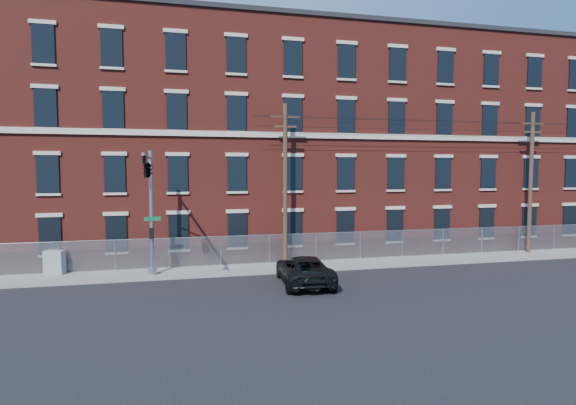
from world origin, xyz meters
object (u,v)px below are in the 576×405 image
Objects in this scene: utility_pole_near at (285,181)px; utility_cabinet at (55,262)px; pickup_truck at (304,270)px; traffic_signal_mast at (149,183)px.

utility_pole_near is 14.17m from utility_cabinet.
traffic_signal_mast is at bearing -4.67° from pickup_truck.
traffic_signal_mast is 1.29× the size of pickup_truck.
pickup_truck is at bearing -91.19° from utility_pole_near.
utility_pole_near is 6.60m from pickup_truck.
utility_cabinet is at bearing 178.29° from utility_pole_near.
utility_cabinet is (-13.42, 0.40, -4.54)m from utility_pole_near.
utility_cabinet is at bearing 144.84° from traffic_signal_mast.
utility_pole_near reaches higher than utility_cabinet.
pickup_truck is at bearing -3.66° from utility_cabinet.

